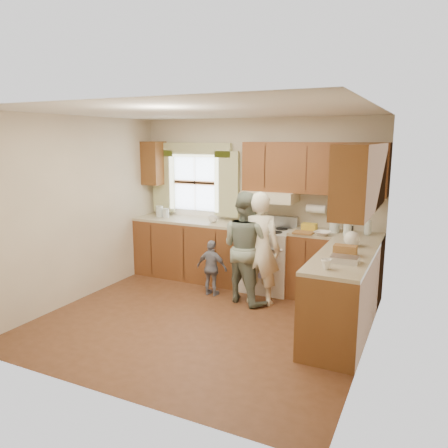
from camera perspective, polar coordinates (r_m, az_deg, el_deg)
The scene contains 6 objects.
room at distance 5.13m, azimuth -2.94°, elevation 0.41°, with size 3.80×3.80×3.80m.
kitchen_fixtures at distance 5.94m, azimuth 7.31°, elevation -2.23°, with size 3.80×2.25×2.15m.
stove at distance 6.47m, azimuth 5.60°, elevation -4.49°, with size 0.76×0.67×1.07m.
woman_left at distance 5.82m, azimuth 4.65°, elevation -3.21°, with size 0.56×0.37×1.53m, color white.
woman_right at distance 5.89m, azimuth 2.92°, elevation -3.05°, with size 0.74×0.58×1.52m, color #284736.
child at distance 6.20m, azimuth -1.59°, elevation -5.77°, with size 0.47×0.19×0.80m, color gray.
Camera 1 is at (2.42, -4.42, 2.21)m, focal length 35.00 mm.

